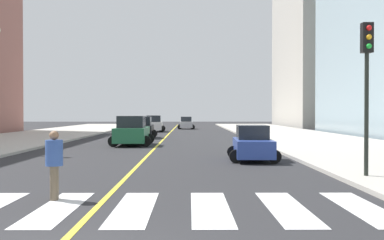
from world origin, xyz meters
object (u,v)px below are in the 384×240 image
car_green_fifth (132,132)px  traffic_light_near_corner (367,69)px  car_white_second (154,124)px  car_silver_fourth (186,123)px  car_black_nearest (142,128)px  pedestrian_crossing (54,162)px  car_blue_third (253,144)px

car_green_fifth → traffic_light_near_corner: (9.91, -16.23, 2.77)m
car_white_second → car_silver_fourth: size_ratio=1.14×
car_black_nearest → traffic_light_near_corner: size_ratio=0.85×
car_black_nearest → car_white_second: bearing=88.2°
car_silver_fourth → car_black_nearest: bearing=79.9°
car_silver_fourth → pedestrian_crossing: bearing=86.1°
car_white_second → car_silver_fourth: bearing=65.6°
traffic_light_near_corner → pedestrian_crossing: bearing=19.7°
car_green_fifth → traffic_light_near_corner: 19.22m
car_black_nearest → pedestrian_crossing: size_ratio=2.42×
car_white_second → car_silver_fourth: (3.81, 9.18, -0.11)m
car_black_nearest → traffic_light_near_corner: traffic_light_near_corner is taller
car_white_second → pedestrian_crossing: 42.40m
car_blue_third → car_silver_fourth: bearing=-82.9°
car_blue_third → car_white_second: bearing=-75.1°
car_blue_third → car_silver_fourth: 42.00m
car_white_second → pedestrian_crossing: (0.76, -42.39, 0.08)m
car_silver_fourth → car_green_fifth: bearing=83.1°
car_black_nearest → car_blue_third: size_ratio=1.14×
car_black_nearest → car_green_fifth: car_green_fifth is taller
car_blue_third → car_silver_fourth: (-3.45, 41.86, 0.02)m
car_blue_third → traffic_light_near_corner: traffic_light_near_corner is taller
car_white_second → car_green_fifth: 22.78m
car_blue_third → pedestrian_crossing: size_ratio=2.12×
pedestrian_crossing → car_green_fifth: bearing=170.6°
car_green_fifth → traffic_light_near_corner: bearing=-58.9°
car_blue_third → car_green_fifth: (-6.98, 9.90, 0.18)m
pedestrian_crossing → car_silver_fourth: bearing=165.8°
car_silver_fourth → traffic_light_near_corner: size_ratio=0.76×
car_blue_third → pedestrian_crossing: 11.69m
car_black_nearest → car_white_second: 13.56m
car_white_second → traffic_light_near_corner: traffic_light_near_corner is taller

